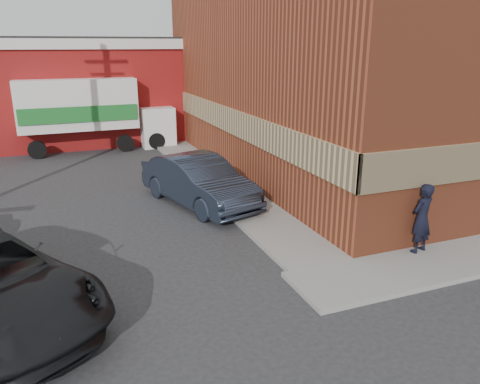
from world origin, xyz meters
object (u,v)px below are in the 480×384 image
object	(u,v)px
man	(422,218)
box_truck	(92,109)
brick_building	(376,57)
warehouse	(35,90)
sedan	(199,181)

from	to	relation	value
man	box_truck	xyz separation A→B (m)	(-6.60, 16.26, 1.07)
brick_building	warehouse	xyz separation A→B (m)	(-14.50, 11.00, -1.87)
brick_building	warehouse	world-z (taller)	brick_building
brick_building	sedan	distance (m)	10.58
warehouse	box_truck	bearing A→B (deg)	-55.81
brick_building	box_truck	xyz separation A→B (m)	(-11.79, 7.02, -2.59)
brick_building	warehouse	distance (m)	18.30
warehouse	box_truck	distance (m)	4.88
sedan	box_truck	world-z (taller)	box_truck
man	brick_building	bearing A→B (deg)	-135.50
sedan	man	bearing A→B (deg)	-71.85
warehouse	brick_building	bearing A→B (deg)	-37.20
man	sedan	bearing A→B (deg)	-71.64
brick_building	warehouse	size ratio (longest dim) A/B	1.12
warehouse	box_truck	world-z (taller)	warehouse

